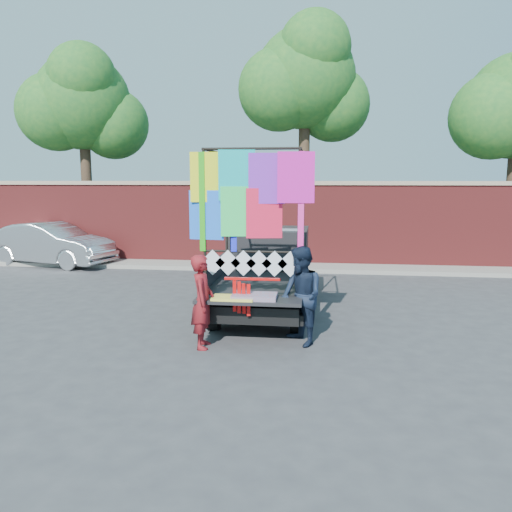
# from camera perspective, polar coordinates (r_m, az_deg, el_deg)

# --- Properties ---
(ground) EXTENTS (90.00, 90.00, 0.00)m
(ground) POSITION_cam_1_polar(r_m,az_deg,el_deg) (8.95, -2.92, -8.58)
(ground) COLOR #38383A
(ground) RESTS_ON ground
(brick_wall) EXTENTS (30.00, 0.45, 2.61)m
(brick_wall) POSITION_cam_1_polar(r_m,az_deg,el_deg) (15.54, 1.56, 3.83)
(brick_wall) COLOR maroon
(brick_wall) RESTS_ON ground
(curb) EXTENTS (30.00, 1.20, 0.12)m
(curb) POSITION_cam_1_polar(r_m,az_deg,el_deg) (15.01, 1.28, -1.22)
(curb) COLOR gray
(curb) RESTS_ON ground
(tree_left) EXTENTS (4.20, 3.30, 7.05)m
(tree_left) POSITION_cam_1_polar(r_m,az_deg,el_deg) (18.52, -19.24, 15.91)
(tree_left) COLOR #38281C
(tree_left) RESTS_ON ground
(tree_mid) EXTENTS (4.20, 3.30, 7.73)m
(tree_mid) POSITION_cam_1_polar(r_m,az_deg,el_deg) (16.81, 5.69, 19.13)
(tree_mid) COLOR #38281C
(tree_mid) RESTS_ON ground
(pickup_truck) EXTENTS (2.00, 5.04, 3.17)m
(pickup_truck) POSITION_cam_1_polar(r_m,az_deg,el_deg) (10.69, 1.23, -1.29)
(pickup_truck) COLOR black
(pickup_truck) RESTS_ON ground
(sedan) EXTENTS (4.25, 2.28, 1.33)m
(sedan) POSITION_cam_1_polar(r_m,az_deg,el_deg) (16.83, -22.36, 1.29)
(sedan) COLOR silver
(sedan) RESTS_ON ground
(woman) EXTENTS (0.42, 0.59, 1.50)m
(woman) POSITION_cam_1_polar(r_m,az_deg,el_deg) (7.97, -6.13, -5.19)
(woman) COLOR maroon
(woman) RESTS_ON ground
(man) EXTENTS (0.92, 0.98, 1.61)m
(man) POSITION_cam_1_polar(r_m,az_deg,el_deg) (8.09, 5.17, -4.58)
(man) COLOR #141E32
(man) RESTS_ON ground
(streamer_bundle) EXTENTS (0.89, 0.06, 0.62)m
(streamer_bundle) POSITION_cam_1_polar(r_m,az_deg,el_deg) (7.96, -1.15, -3.91)
(streamer_bundle) COLOR red
(streamer_bundle) RESTS_ON ground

